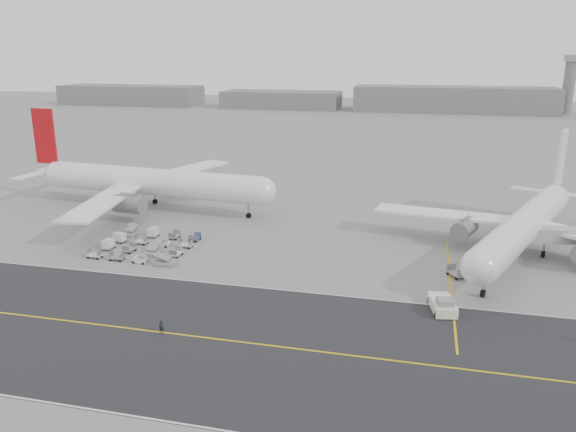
% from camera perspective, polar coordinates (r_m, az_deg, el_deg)
% --- Properties ---
extents(ground, '(700.00, 700.00, 0.00)m').
position_cam_1_polar(ground, '(85.24, -4.32, -6.53)').
color(ground, gray).
rests_on(ground, ground).
extents(taxiway, '(220.00, 59.00, 0.03)m').
position_cam_1_polar(taxiway, '(68.45, -4.89, -12.62)').
color(taxiway, '#2A2A2C').
rests_on(taxiway, ground).
extents(horizon_buildings, '(520.00, 28.00, 28.00)m').
position_cam_1_polar(horizon_buildings, '(336.29, 14.63, 10.23)').
color(horizon_buildings, slate).
rests_on(horizon_buildings, ground).
extents(control_tower, '(7.00, 7.00, 31.25)m').
position_cam_1_polar(control_tower, '(348.31, 26.65, 11.94)').
color(control_tower, slate).
rests_on(control_tower, ground).
extents(airliner_a, '(60.33, 59.43, 20.82)m').
position_cam_1_polar(airliner_a, '(125.81, -14.21, 3.43)').
color(airliner_a, white).
rests_on(airliner_a, ground).
extents(airliner_b, '(50.16, 51.23, 18.62)m').
position_cam_1_polar(airliner_b, '(102.07, 23.06, -0.74)').
color(airliner_b, white).
rests_on(airliner_b, ground).
extents(pushback_tug, '(3.90, 7.86, 2.21)m').
position_cam_1_polar(pushback_tug, '(77.93, 15.43, -8.67)').
color(pushback_tug, white).
rests_on(pushback_tug, ground).
extents(jet_bridge, '(15.45, 5.19, 5.76)m').
position_cam_1_polar(jet_bridge, '(101.34, 25.29, -1.93)').
color(jet_bridge, gray).
rests_on(jet_bridge, ground).
extents(gse_cluster, '(20.89, 20.19, 1.80)m').
position_cam_1_polar(gse_cluster, '(101.15, -14.09, -3.24)').
color(gse_cluster, gray).
rests_on(gse_cluster, ground).
extents(stray_dolly, '(3.04, 3.34, 1.75)m').
position_cam_1_polar(stray_dolly, '(90.00, 16.70, -5.94)').
color(stray_dolly, silver).
rests_on(stray_dolly, ground).
extents(ground_crew_a, '(0.72, 0.60, 1.70)m').
position_cam_1_polar(ground_crew_a, '(71.45, -12.73, -10.91)').
color(ground_crew_a, black).
rests_on(ground_crew_a, ground).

